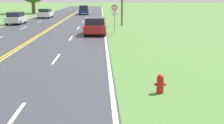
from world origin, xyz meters
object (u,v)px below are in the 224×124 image
object	(u,v)px
car_red_van_nearest	(95,26)
car_dark_blue_suv_mid_far	(84,10)
traffic_sign	(114,11)
car_white_sedan_mid_near	(45,13)
fire_hydrant	(160,84)
car_silver_sedan_approaching	(16,18)

from	to	relation	value
car_red_van_nearest	car_dark_blue_suv_mid_far	size ratio (longest dim) A/B	0.89
traffic_sign	car_red_van_nearest	size ratio (longest dim) A/B	0.65
car_white_sedan_mid_near	car_dark_blue_suv_mid_far	xyz separation A→B (m)	(5.84, 10.24, 0.17)
car_red_van_nearest	car_white_sedan_mid_near	bearing A→B (deg)	-158.52
fire_hydrant	car_red_van_nearest	size ratio (longest dim) A/B	0.17
car_red_van_nearest	car_silver_sedan_approaching	distance (m)	15.59
traffic_sign	car_dark_blue_suv_mid_far	bearing A→B (deg)	98.17
fire_hydrant	car_white_sedan_mid_near	world-z (taller)	car_white_sedan_mid_near
traffic_sign	car_silver_sedan_approaching	size ratio (longest dim) A/B	0.62
car_silver_sedan_approaching	car_white_sedan_mid_near	xyz separation A→B (m)	(1.65, 12.04, -0.01)
fire_hydrant	car_dark_blue_suv_mid_far	world-z (taller)	car_dark_blue_suv_mid_far
traffic_sign	car_white_sedan_mid_near	distance (m)	24.55
traffic_sign	car_dark_blue_suv_mid_far	distance (m)	32.75
car_red_van_nearest	car_dark_blue_suv_mid_far	world-z (taller)	car_dark_blue_suv_mid_far
car_red_van_nearest	fire_hydrant	bearing A→B (deg)	9.64
car_silver_sedan_approaching	fire_hydrant	bearing A→B (deg)	-155.45
traffic_sign	car_white_sedan_mid_near	xyz separation A→B (m)	(-10.49, 22.15, -1.26)
car_white_sedan_mid_near	traffic_sign	bearing A→B (deg)	-152.07
fire_hydrant	traffic_sign	size ratio (longest dim) A/B	0.26
fire_hydrant	car_silver_sedan_approaching	xyz separation A→B (m)	(-12.95, 29.69, 0.45)
traffic_sign	car_white_sedan_mid_near	bearing A→B (deg)	115.35
fire_hydrant	traffic_sign	xyz separation A→B (m)	(-0.80, 19.58, 1.71)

